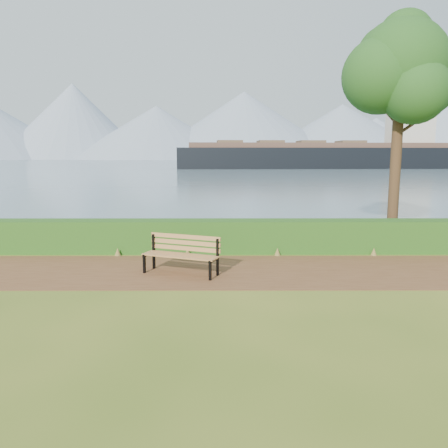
{
  "coord_description": "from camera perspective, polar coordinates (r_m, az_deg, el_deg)",
  "views": [
    {
      "loc": [
        -0.05,
        -10.75,
        2.96
      ],
      "look_at": [
        -0.01,
        1.2,
        1.1
      ],
      "focal_mm": 35.0,
      "sensor_mm": 36.0,
      "label": 1
    }
  ],
  "objects": [
    {
      "name": "cargo_ship",
      "position": [
        109.09,
        13.63,
        8.67
      ],
      "size": [
        68.4,
        14.35,
        20.62
      ],
      "rotation": [
        0.0,
        0.0,
        0.05
      ],
      "color": "black",
      "rests_on": "ground"
    },
    {
      "name": "path",
      "position": [
        11.44,
        0.06,
        -6.12
      ],
      "size": [
        40.0,
        3.4,
        0.01
      ],
      "primitive_type": "cube",
      "color": "brown",
      "rests_on": "ground"
    },
    {
      "name": "water",
      "position": [
        270.77,
        -0.16,
        8.23
      ],
      "size": [
        700.0,
        510.0,
        0.0
      ],
      "primitive_type": "cube",
      "color": "#4A6477",
      "rests_on": "ground"
    },
    {
      "name": "hedge",
      "position": [
        13.58,
        0.02,
        -1.59
      ],
      "size": [
        32.0,
        0.85,
        1.0
      ],
      "primitive_type": "cube",
      "color": "#184714",
      "rests_on": "ground"
    },
    {
      "name": "ground",
      "position": [
        11.16,
        0.07,
        -6.55
      ],
      "size": [
        140.0,
        140.0,
        0.0
      ],
      "primitive_type": "plane",
      "color": "#48631C",
      "rests_on": "ground"
    },
    {
      "name": "mountains",
      "position": [
        417.64,
        -1.46,
        12.25
      ],
      "size": [
        585.0,
        190.0,
        70.0
      ],
      "color": "#7E90A8",
      "rests_on": "ground"
    },
    {
      "name": "bench",
      "position": [
        11.13,
        -5.48,
        -3.63
      ],
      "size": [
        2.02,
        1.24,
        0.98
      ],
      "rotation": [
        0.0,
        0.0,
        -0.38
      ],
      "color": "black",
      "rests_on": "ground"
    },
    {
      "name": "tree",
      "position": [
        16.57,
        22.11,
        18.02
      ],
      "size": [
        4.0,
        3.29,
        7.77
      ],
      "rotation": [
        0.0,
        0.0,
        -0.06
      ],
      "color": "#3D2619",
      "rests_on": "ground"
    }
  ]
}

